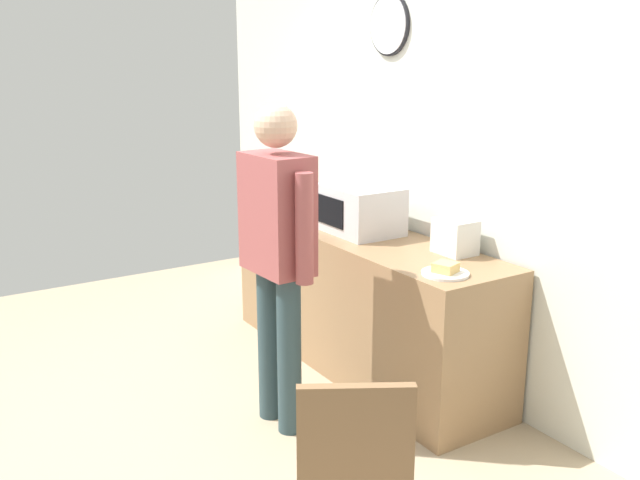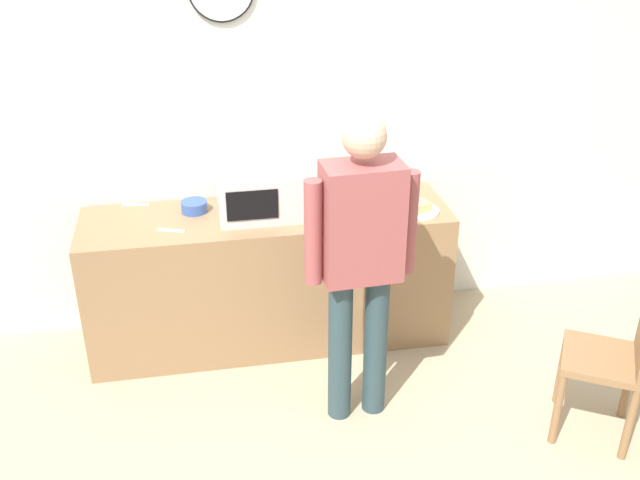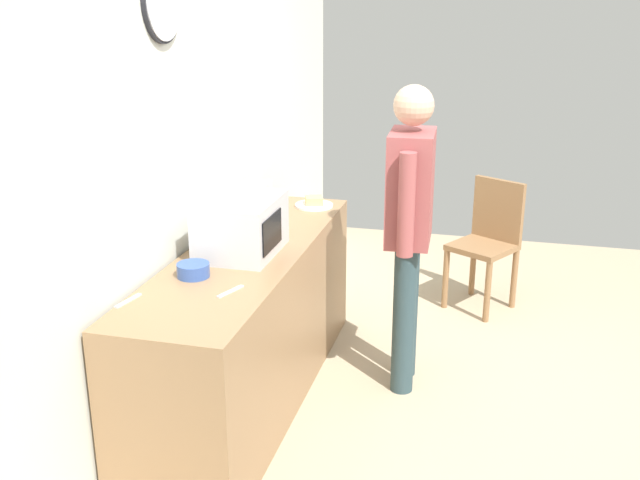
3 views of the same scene
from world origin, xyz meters
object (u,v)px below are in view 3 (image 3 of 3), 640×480
Objects in this scene: microwave at (241,226)px; toaster at (254,199)px; wooden_chair at (488,238)px; sandwich_plate at (314,203)px; salad_bowl at (193,270)px; fork_utensil at (128,301)px; person_standing at (409,216)px; spoon_utensil at (230,291)px.

toaster is (0.69, 0.17, -0.05)m from microwave.
wooden_chair is at bearing -35.98° from microwave.
toaster is (-0.27, 0.32, 0.08)m from sandwich_plate.
sandwich_plate is 1.54× the size of salad_bowl.
person_standing is (1.18, -1.11, 0.14)m from fork_utensil.
wooden_chair is (2.26, -1.12, -0.37)m from spoon_utensil.
wooden_chair is at bearing -53.99° from toaster.
microwave is 0.94m from person_standing.
fork_utensil is at bearing 166.44° from sandwich_plate.
fork_utensil is 0.18× the size of wooden_chair.
microwave is 0.98m from sandwich_plate.
microwave is at bearing -165.89° from toaster.
sandwich_plate is at bearing -0.20° from spoon_utensil.
toaster is 1.45m from fork_utensil.
person_standing reaches higher than toaster.
spoon_utensil is (-1.50, 0.01, -0.02)m from sandwich_plate.
toaster is 0.23× the size of wooden_chair.
sandwich_plate is at bearing 52.42° from person_standing.
microwave is 2.27× the size of toaster.
toaster reaches higher than spoon_utensil.
toaster reaches higher than sandwich_plate.
sandwich_plate is 0.88m from person_standing.
salad_bowl is 0.94× the size of fork_utensil.
wooden_chair is (1.04, -1.43, -0.47)m from toaster.
toaster is at bearing 14.30° from spoon_utensil.
microwave is at bearing 171.51° from sandwich_plate.
sandwich_plate is (0.96, -0.14, -0.13)m from microwave.
wooden_chair is (2.12, -1.36, -0.40)m from salad_bowl.
sandwich_plate is at bearing -8.49° from microwave.
microwave reaches higher than sandwich_plate.
toaster is 1.83m from wooden_chair.
fork_utensil is (-0.36, 0.16, -0.03)m from salad_bowl.
salad_bowl is at bearing 131.07° from person_standing.
salad_bowl is 0.73× the size of toaster.
microwave is 0.81m from fork_utensil.
salad_bowl is 0.40m from fork_utensil.
fork_utensil is at bearing 160.25° from microwave.
toaster is (1.08, 0.06, 0.07)m from salad_bowl.
salad_bowl is 1.26m from person_standing.
fork_utensil is at bearing 136.94° from person_standing.
salad_bowl reaches higher than fork_utensil.
salad_bowl is at bearing -176.59° from toaster.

